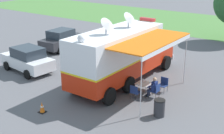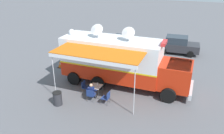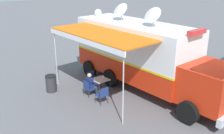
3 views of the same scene
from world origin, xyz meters
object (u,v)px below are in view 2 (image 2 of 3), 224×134
Objects in this scene: folding_table at (95,87)px; car_behind_truck at (120,45)px; trash_bin at (58,98)px; command_truck at (121,61)px; water_bottle at (97,84)px; car_far_corner at (177,45)px; traffic_cone at (60,65)px; folding_chair_spare_by_truck at (107,97)px; seated_responder at (92,91)px; folding_chair_at_table at (91,94)px; folding_chair_beside_table at (85,86)px.

car_behind_truck reaches higher than folding_table.
command_truck is at bearing 145.41° from trash_bin.
car_far_corner is (-10.63, 4.02, 0.05)m from water_bottle.
traffic_cone is at bearing -120.76° from water_bottle.
command_truck reaches higher than car_far_corner.
folding_chair_spare_by_truck is at bearing -14.62° from car_far_corner.
seated_responder reaches higher than water_bottle.
command_truck is 3.41m from folding_chair_at_table.
command_truck is at bearing 80.39° from traffic_cone.
water_bottle is 0.39× the size of traffic_cone.
traffic_cone is at bearing -99.61° from command_truck.
trash_bin is (1.96, -1.75, -0.22)m from folding_table.
folding_chair_beside_table is at bearing -127.53° from seated_responder.
trash_bin is (1.24, -2.88, -0.06)m from folding_chair_spare_by_truck.
car_far_corner reaches higher than folding_chair_beside_table.
trash_bin reaches higher than folding_chair_beside_table.
command_truck is 2.69m from folding_table.
command_truck is 6.36m from traffic_cone.
seated_responder is 9.38m from car_behind_truck.
water_bottle is at bearing -20.71° from car_far_corner.
seated_responder reaches higher than trash_bin.
folding_chair_beside_table is (2.06, -1.91, -1.43)m from command_truck.
traffic_cone is at bearing -128.16° from folding_chair_at_table.
folding_table is at bearing -122.42° from folding_chair_spare_by_truck.
folding_chair_at_table is 6.38m from traffic_cone.
car_behind_truck is (-8.66, -1.35, 0.21)m from folding_table.
car_behind_truck is 1.01× the size of car_far_corner.
car_far_corner is (-10.68, 4.97, 0.37)m from folding_chair_beside_table.
water_bottle is 5.95m from traffic_cone.
traffic_cone is at bearing -147.61° from trash_bin.
command_truck is at bearing -19.53° from car_far_corner.
folding_chair_at_table is (0.91, -0.07, -0.32)m from water_bottle.
command_truck reaches higher than traffic_cone.
folding_chair_at_table is (2.92, -1.03, -1.43)m from command_truck.
trash_bin reaches higher than folding_chair_at_table.
command_truck is 5.17m from trash_bin.
folding_chair_spare_by_truck is (0.72, 1.13, -0.16)m from folding_table.
command_truck is 10.93× the size of folding_chair_at_table.
car_behind_truck is (-5.52, 3.64, 0.60)m from traffic_cone.
folding_table is 3.60× the size of water_bottle.
trash_bin reaches higher than traffic_cone.
seated_responder is at bearing -179.56° from folding_chair_at_table.
water_bottle reaches higher than traffic_cone.
car_far_corner is at bearing 155.05° from folding_chair_beside_table.
seated_responder is 0.29× the size of car_far_corner.
folding_chair_beside_table is at bearing 53.34° from traffic_cone.
folding_chair_spare_by_truck is (0.78, 1.98, 0.00)m from folding_chair_beside_table.
car_behind_truck is (-10.62, 0.40, 0.42)m from trash_bin.
car_far_corner reaches higher than folding_table.
folding_chair_beside_table is 1.00× the size of folding_chair_spare_by_truck.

